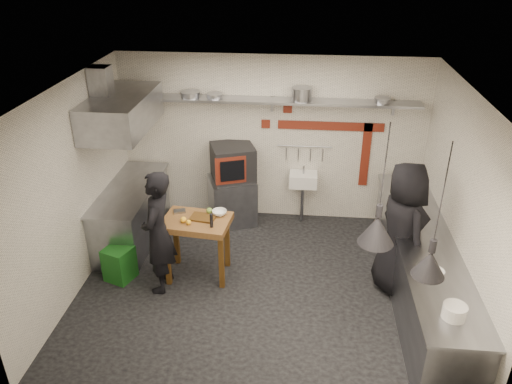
# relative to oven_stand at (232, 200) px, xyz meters

# --- Properties ---
(floor) EXTENTS (5.00, 5.00, 0.00)m
(floor) POSITION_rel_oven_stand_xyz_m (0.64, -1.78, -0.40)
(floor) COLOR black
(floor) RESTS_ON ground
(ceiling) EXTENTS (5.00, 5.00, 0.00)m
(ceiling) POSITION_rel_oven_stand_xyz_m (0.64, -1.78, 2.40)
(ceiling) COLOR beige
(ceiling) RESTS_ON floor
(wall_back) EXTENTS (5.00, 0.04, 2.80)m
(wall_back) POSITION_rel_oven_stand_xyz_m (0.64, 0.32, 1.00)
(wall_back) COLOR beige
(wall_back) RESTS_ON floor
(wall_front) EXTENTS (5.00, 0.04, 2.80)m
(wall_front) POSITION_rel_oven_stand_xyz_m (0.64, -3.88, 1.00)
(wall_front) COLOR beige
(wall_front) RESTS_ON floor
(wall_left) EXTENTS (0.04, 4.20, 2.80)m
(wall_left) POSITION_rel_oven_stand_xyz_m (-1.86, -1.78, 1.00)
(wall_left) COLOR beige
(wall_left) RESTS_ON floor
(wall_right) EXTENTS (0.04, 4.20, 2.80)m
(wall_right) POSITION_rel_oven_stand_xyz_m (3.14, -1.78, 1.00)
(wall_right) COLOR beige
(wall_right) RESTS_ON floor
(red_band_horiz) EXTENTS (1.70, 0.02, 0.14)m
(red_band_horiz) POSITION_rel_oven_stand_xyz_m (1.59, 0.30, 1.28)
(red_band_horiz) COLOR maroon
(red_band_horiz) RESTS_ON wall_back
(red_band_vert) EXTENTS (0.14, 0.02, 1.10)m
(red_band_vert) POSITION_rel_oven_stand_xyz_m (2.19, 0.30, 0.80)
(red_band_vert) COLOR maroon
(red_band_vert) RESTS_ON wall_back
(red_tile_a) EXTENTS (0.14, 0.02, 0.14)m
(red_tile_a) POSITION_rel_oven_stand_xyz_m (0.89, 0.30, 1.55)
(red_tile_a) COLOR maroon
(red_tile_a) RESTS_ON wall_back
(red_tile_b) EXTENTS (0.14, 0.02, 0.14)m
(red_tile_b) POSITION_rel_oven_stand_xyz_m (0.54, 0.30, 1.28)
(red_tile_b) COLOR maroon
(red_tile_b) RESTS_ON wall_back
(back_shelf) EXTENTS (4.60, 0.34, 0.04)m
(back_shelf) POSITION_rel_oven_stand_xyz_m (0.64, 0.14, 1.72)
(back_shelf) COLOR gray
(back_shelf) RESTS_ON wall_back
(shelf_bracket_left) EXTENTS (0.04, 0.06, 0.24)m
(shelf_bracket_left) POSITION_rel_oven_stand_xyz_m (-1.26, 0.29, 1.62)
(shelf_bracket_left) COLOR gray
(shelf_bracket_left) RESTS_ON wall_back
(shelf_bracket_mid) EXTENTS (0.04, 0.06, 0.24)m
(shelf_bracket_mid) POSITION_rel_oven_stand_xyz_m (0.64, 0.29, 1.62)
(shelf_bracket_mid) COLOR gray
(shelf_bracket_mid) RESTS_ON wall_back
(shelf_bracket_right) EXTENTS (0.04, 0.06, 0.24)m
(shelf_bracket_right) POSITION_rel_oven_stand_xyz_m (2.54, 0.29, 1.62)
(shelf_bracket_right) COLOR gray
(shelf_bracket_right) RESTS_ON wall_back
(pan_far_left) EXTENTS (0.36, 0.36, 0.09)m
(pan_far_left) POSITION_rel_oven_stand_xyz_m (-0.65, 0.14, 1.79)
(pan_far_left) COLOR gray
(pan_far_left) RESTS_ON back_shelf
(pan_mid_left) EXTENTS (0.33, 0.33, 0.07)m
(pan_mid_left) POSITION_rel_oven_stand_xyz_m (-0.26, 0.14, 1.78)
(pan_mid_left) COLOR gray
(pan_mid_left) RESTS_ON back_shelf
(stock_pot) EXTENTS (0.36, 0.36, 0.20)m
(stock_pot) POSITION_rel_oven_stand_xyz_m (1.10, 0.14, 1.84)
(stock_pot) COLOR gray
(stock_pot) RESTS_ON back_shelf
(pan_right) EXTENTS (0.29, 0.29, 0.08)m
(pan_right) POSITION_rel_oven_stand_xyz_m (2.33, 0.14, 1.78)
(pan_right) COLOR gray
(pan_right) RESTS_ON back_shelf
(oven_stand) EXTENTS (0.91, 0.87, 0.80)m
(oven_stand) POSITION_rel_oven_stand_xyz_m (0.00, 0.00, 0.00)
(oven_stand) COLOR gray
(oven_stand) RESTS_ON floor
(combi_oven) EXTENTS (0.83, 0.81, 0.58)m
(combi_oven) POSITION_rel_oven_stand_xyz_m (0.02, 0.04, 0.69)
(combi_oven) COLOR black
(combi_oven) RESTS_ON oven_stand
(oven_door) EXTENTS (0.48, 0.20, 0.46)m
(oven_door) POSITION_rel_oven_stand_xyz_m (0.03, -0.28, 0.69)
(oven_door) COLOR maroon
(oven_door) RESTS_ON combi_oven
(oven_glass) EXTENTS (0.37, 0.15, 0.34)m
(oven_glass) POSITION_rel_oven_stand_xyz_m (0.06, -0.30, 0.69)
(oven_glass) COLOR black
(oven_glass) RESTS_ON oven_door
(hand_sink) EXTENTS (0.46, 0.34, 0.22)m
(hand_sink) POSITION_rel_oven_stand_xyz_m (1.19, 0.14, 0.38)
(hand_sink) COLOR silver
(hand_sink) RESTS_ON wall_back
(sink_tap) EXTENTS (0.03, 0.03, 0.14)m
(sink_tap) POSITION_rel_oven_stand_xyz_m (1.19, 0.14, 0.56)
(sink_tap) COLOR gray
(sink_tap) RESTS_ON hand_sink
(sink_drain) EXTENTS (0.06, 0.06, 0.66)m
(sink_drain) POSITION_rel_oven_stand_xyz_m (1.19, 0.10, -0.06)
(sink_drain) COLOR gray
(sink_drain) RESTS_ON floor
(utensil_rail) EXTENTS (0.90, 0.02, 0.02)m
(utensil_rail) POSITION_rel_oven_stand_xyz_m (1.19, 0.28, 0.92)
(utensil_rail) COLOR gray
(utensil_rail) RESTS_ON wall_back
(counter_right) EXTENTS (0.70, 3.80, 0.90)m
(counter_right) POSITION_rel_oven_stand_xyz_m (2.79, -1.78, 0.05)
(counter_right) COLOR gray
(counter_right) RESTS_ON floor
(counter_right_top) EXTENTS (0.76, 3.90, 0.03)m
(counter_right_top) POSITION_rel_oven_stand_xyz_m (2.79, -1.78, 0.52)
(counter_right_top) COLOR gray
(counter_right_top) RESTS_ON counter_right
(plate_stack) EXTENTS (0.25, 0.25, 0.15)m
(plate_stack) POSITION_rel_oven_stand_xyz_m (2.76, -3.29, 0.61)
(plate_stack) COLOR silver
(plate_stack) RESTS_ON counter_right_top
(small_bowl_right) EXTENTS (0.27, 0.27, 0.05)m
(small_bowl_right) POSITION_rel_oven_stand_xyz_m (2.74, -2.54, 0.56)
(small_bowl_right) COLOR silver
(small_bowl_right) RESTS_ON counter_right_top
(counter_left) EXTENTS (0.70, 1.90, 0.90)m
(counter_left) POSITION_rel_oven_stand_xyz_m (-1.51, -0.73, 0.05)
(counter_left) COLOR gray
(counter_left) RESTS_ON floor
(counter_left_top) EXTENTS (0.76, 2.00, 0.03)m
(counter_left_top) POSITION_rel_oven_stand_xyz_m (-1.51, -0.73, 0.52)
(counter_left_top) COLOR gray
(counter_left_top) RESTS_ON counter_left
(extractor_hood) EXTENTS (0.78, 1.60, 0.50)m
(extractor_hood) POSITION_rel_oven_stand_xyz_m (-1.46, -0.73, 1.75)
(extractor_hood) COLOR gray
(extractor_hood) RESTS_ON ceiling
(hood_duct) EXTENTS (0.28, 0.28, 0.50)m
(hood_duct) POSITION_rel_oven_stand_xyz_m (-1.71, -0.73, 2.15)
(hood_duct) COLOR gray
(hood_duct) RESTS_ON ceiling
(green_bin) EXTENTS (0.46, 0.46, 0.50)m
(green_bin) POSITION_rel_oven_stand_xyz_m (-1.38, -1.78, -0.15)
(green_bin) COLOR #175718
(green_bin) RESTS_ON floor
(prep_table) EXTENTS (0.98, 0.74, 0.92)m
(prep_table) POSITION_rel_oven_stand_xyz_m (-0.27, -1.57, 0.06)
(prep_table) COLOR brown
(prep_table) RESTS_ON floor
(cutting_board) EXTENTS (0.37, 0.29, 0.02)m
(cutting_board) POSITION_rel_oven_stand_xyz_m (-0.18, -1.53, 0.53)
(cutting_board) COLOR #4C2F10
(cutting_board) RESTS_ON prep_table
(pepper_mill) EXTENTS (0.04, 0.04, 0.20)m
(pepper_mill) POSITION_rel_oven_stand_xyz_m (-0.02, -1.75, 0.62)
(pepper_mill) COLOR black
(pepper_mill) RESTS_ON prep_table
(lemon_a) EXTENTS (0.09, 0.09, 0.08)m
(lemon_a) POSITION_rel_oven_stand_xyz_m (-0.43, -1.66, 0.56)
(lemon_a) COLOR yellow
(lemon_a) RESTS_ON prep_table
(lemon_b) EXTENTS (0.08, 0.08, 0.07)m
(lemon_b) POSITION_rel_oven_stand_xyz_m (-0.34, -1.72, 0.56)
(lemon_b) COLOR yellow
(lemon_b) RESTS_ON prep_table
(veg_ball) EXTENTS (0.10, 0.10, 0.09)m
(veg_ball) POSITION_rel_oven_stand_xyz_m (-0.11, -1.40, 0.57)
(veg_ball) COLOR olive
(veg_ball) RESTS_ON prep_table
(steel_tray) EXTENTS (0.19, 0.16, 0.03)m
(steel_tray) POSITION_rel_oven_stand_xyz_m (-0.54, -1.39, 0.54)
(steel_tray) COLOR gray
(steel_tray) RESTS_ON prep_table
(bowl) EXTENTS (0.25, 0.25, 0.06)m
(bowl) POSITION_rel_oven_stand_xyz_m (0.03, -1.41, 0.55)
(bowl) COLOR silver
(bowl) RESTS_ON prep_table
(heat_lamp_near) EXTENTS (0.49, 0.49, 1.39)m
(heat_lamp_near) POSITION_rel_oven_stand_xyz_m (1.98, -2.71, 1.71)
(heat_lamp_near) COLOR black
(heat_lamp_near) RESTS_ON ceiling
(heat_lamp_far) EXTENTS (0.33, 0.33, 1.44)m
(heat_lamp_far) POSITION_rel_oven_stand_xyz_m (2.46, -3.17, 1.68)
(heat_lamp_far) COLOR black
(heat_lamp_far) RESTS_ON ceiling
(chef_left) EXTENTS (0.44, 0.65, 1.76)m
(chef_left) POSITION_rel_oven_stand_xyz_m (-0.72, -1.90, 0.48)
(chef_left) COLOR black
(chef_left) RESTS_ON floor
(chef_right) EXTENTS (0.89, 1.08, 1.89)m
(chef_right) POSITION_rel_oven_stand_xyz_m (2.51, -1.60, 0.55)
(chef_right) COLOR black
(chef_right) RESTS_ON floor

